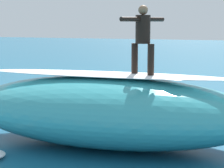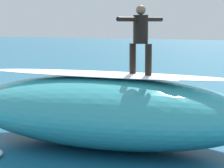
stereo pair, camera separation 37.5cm
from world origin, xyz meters
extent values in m
plane|color=#196084|center=(0.00, 0.00, 0.00)|extent=(120.00, 120.00, 0.00)
ellipsoid|color=teal|center=(0.21, 1.69, 0.82)|extent=(7.26, 3.53, 1.65)
ellipsoid|color=white|center=(0.21, 1.69, 1.69)|extent=(6.09, 1.43, 0.08)
ellipsoid|color=silver|center=(-0.64, 1.64, 1.68)|extent=(2.20, 1.27, 0.07)
cylinder|color=black|center=(-0.43, 1.55, 2.07)|extent=(0.15, 0.15, 0.70)
cylinder|color=black|center=(-0.86, 1.72, 2.07)|extent=(0.15, 0.15, 0.70)
cylinder|color=black|center=(-0.64, 1.64, 2.74)|extent=(0.43, 0.43, 0.63)
sphere|color=#936B4C|center=(-0.64, 1.64, 3.16)|extent=(0.22, 0.22, 0.22)
cylinder|color=black|center=(-0.48, 2.06, 2.96)|extent=(0.30, 0.56, 0.10)
cylinder|color=black|center=(-0.81, 1.22, 2.96)|extent=(0.30, 0.56, 0.10)
ellipsoid|color=silver|center=(1.76, -0.71, 0.04)|extent=(2.01, 1.95, 0.08)
cylinder|color=black|center=(1.76, -0.71, 0.21)|extent=(0.73, 0.72, 0.27)
sphere|color=tan|center=(1.43, -0.39, 0.27)|extent=(0.19, 0.19, 0.19)
cylinder|color=black|center=(2.31, -1.13, 0.14)|extent=(0.54, 0.52, 0.12)
cylinder|color=black|center=(2.21, -1.24, 0.14)|extent=(0.54, 0.52, 0.12)
ellipsoid|color=white|center=(-0.08, 1.38, 0.06)|extent=(0.82, 0.84, 0.12)
camera|label=1|loc=(-3.53, 10.86, 2.89)|focal=68.77mm
camera|label=2|loc=(-3.87, 10.72, 2.89)|focal=68.77mm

